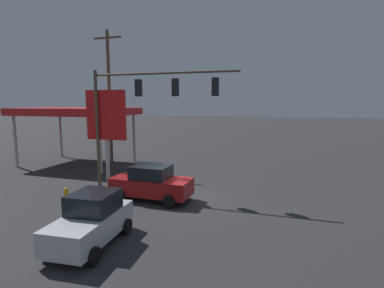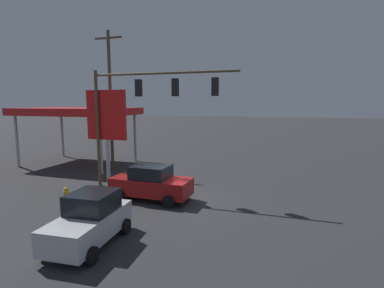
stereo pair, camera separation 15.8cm
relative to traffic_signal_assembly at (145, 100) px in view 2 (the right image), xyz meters
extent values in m
plane|color=#2D2D30|center=(-2.65, 1.07, -5.51)|extent=(200.00, 200.00, 0.00)
cylinder|color=brown|center=(3.35, 0.02, -1.85)|extent=(0.20, 0.20, 7.33)
cylinder|color=brown|center=(-1.15, 0.02, 1.51)|extent=(8.98, 0.14, 0.14)
cube|color=black|center=(0.38, 0.02, 0.69)|extent=(0.36, 0.28, 1.00)
sphere|color=#360505|center=(0.38, -0.16, 0.99)|extent=(0.22, 0.22, 0.22)
sphere|color=#392305|center=(0.38, -0.16, 0.69)|extent=(0.22, 0.22, 0.22)
sphere|color=#41FF6B|center=(0.38, -0.16, 0.39)|extent=(0.22, 0.22, 0.22)
cube|color=black|center=(-1.95, 0.02, 0.69)|extent=(0.36, 0.28, 1.00)
sphere|color=#360505|center=(-1.95, -0.16, 0.99)|extent=(0.22, 0.22, 0.22)
sphere|color=#392305|center=(-1.95, -0.16, 0.69)|extent=(0.22, 0.22, 0.22)
sphere|color=#41FF6B|center=(-1.95, -0.16, 0.39)|extent=(0.22, 0.22, 0.22)
cube|color=black|center=(-4.29, 0.02, 0.69)|extent=(0.36, 0.28, 1.00)
sphere|color=#360505|center=(-4.29, -0.16, 0.99)|extent=(0.22, 0.22, 0.22)
sphere|color=#392305|center=(-4.29, -0.16, 0.69)|extent=(0.22, 0.22, 0.22)
sphere|color=#41FF6B|center=(-4.29, -0.16, 0.39)|extent=(0.22, 0.22, 0.22)
cylinder|color=brown|center=(5.65, -5.04, -0.01)|extent=(0.26, 0.26, 11.00)
cube|color=brown|center=(5.65, -5.04, 4.89)|extent=(2.40, 0.14, 0.14)
cube|color=red|center=(9.15, -5.31, -0.92)|extent=(9.31, 6.44, 0.60)
cube|color=red|center=(9.15, -8.56, -0.92)|extent=(9.31, 0.06, 0.36)
cylinder|color=#B7B7BC|center=(5.09, -7.94, -3.37)|extent=(0.24, 0.24, 4.29)
cylinder|color=#B7B7BC|center=(13.21, -7.94, -3.37)|extent=(0.24, 0.24, 4.29)
cylinder|color=#B7B7BC|center=(5.09, -2.69, -3.37)|extent=(0.24, 0.24, 4.29)
cylinder|color=#B7B7BC|center=(13.21, -2.69, -3.37)|extent=(0.24, 0.24, 4.29)
cylinder|color=#B7B7BC|center=(2.84, -0.22, -2.45)|extent=(0.24, 0.24, 6.13)
cube|color=red|center=(2.84, -0.22, -0.95)|extent=(2.74, 0.24, 3.14)
cube|color=black|center=(2.84, -0.35, -0.95)|extent=(1.92, 0.04, 1.10)
cube|color=silver|center=(-1.22, 7.21, -4.75)|extent=(1.96, 3.91, 0.90)
cube|color=black|center=(-1.20, 6.91, -3.92)|extent=(1.68, 1.80, 0.76)
cylinder|color=black|center=(-2.17, 8.38, -5.20)|extent=(0.26, 0.63, 0.62)
cylinder|color=black|center=(-0.44, 8.50, -5.20)|extent=(0.26, 0.63, 0.62)
cylinder|color=black|center=(-2.00, 5.91, -5.20)|extent=(0.26, 0.63, 0.62)
cylinder|color=black|center=(-0.27, 6.03, -5.20)|extent=(0.26, 0.63, 0.62)
cube|color=maroon|center=(-1.11, 1.64, -4.73)|extent=(4.43, 1.88, 0.90)
cube|color=black|center=(-1.11, 1.64, -3.93)|extent=(2.03, 1.69, 0.70)
cylinder|color=black|center=(0.33, 2.53, -5.18)|extent=(0.66, 0.23, 0.66)
cylinder|color=black|center=(0.30, 0.69, -5.18)|extent=(0.66, 0.23, 0.66)
cylinder|color=black|center=(-2.53, 2.58, -5.18)|extent=(0.66, 0.23, 0.66)
cylinder|color=black|center=(-2.56, 0.74, -5.18)|extent=(0.66, 0.23, 0.66)
cylinder|color=gold|center=(2.93, 3.63, -5.16)|extent=(0.24, 0.24, 0.70)
sphere|color=gold|center=(2.93, 3.63, -4.74)|extent=(0.22, 0.22, 0.22)
camera|label=1|loc=(-8.07, 16.26, -0.16)|focal=28.00mm
camera|label=2|loc=(-8.22, 16.21, -0.16)|focal=28.00mm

